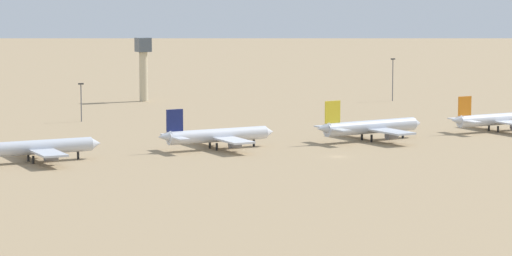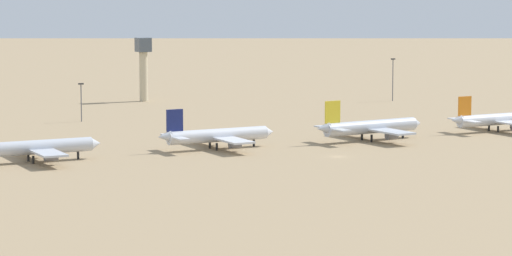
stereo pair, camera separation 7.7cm
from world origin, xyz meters
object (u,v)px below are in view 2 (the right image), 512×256
at_px(parked_jet_orange_5, 496,119).
at_px(light_pole_west, 393,77).
at_px(parked_jet_red_2, 35,147).
at_px(parked_jet_navy_3, 217,136).
at_px(parked_jet_yellow_4, 370,127).
at_px(light_pole_east, 81,99).
at_px(control_tower, 143,63).

relative_size(parked_jet_orange_5, light_pole_west, 2.09).
relative_size(parked_jet_red_2, parked_jet_navy_3, 1.00).
xyz_separation_m(parked_jet_yellow_4, parked_jet_orange_5, (46.74, 1.38, -0.30)).
relative_size(parked_jet_yellow_4, light_pole_west, 2.26).
bearing_deg(parked_jet_red_2, light_pole_east, 63.99).
relative_size(control_tower, light_pole_east, 1.92).
xyz_separation_m(parked_jet_red_2, light_pole_east, (39.63, 81.89, 3.73)).
height_order(parked_jet_yellow_4, light_pole_east, light_pole_east).
xyz_separation_m(parked_jet_navy_3, light_pole_east, (-12.19, 80.68, 3.73)).
bearing_deg(parked_jet_navy_3, parked_jet_red_2, -179.63).
bearing_deg(light_pole_west, parked_jet_orange_5, -104.38).
distance_m(control_tower, light_pole_west, 97.08).
xyz_separation_m(parked_jet_orange_5, light_pole_west, (24.71, 96.40, 5.77)).
distance_m(control_tower, light_pole_east, 71.06).
xyz_separation_m(parked_jet_navy_3, light_pole_west, (118.76, 94.05, 5.69)).
relative_size(parked_jet_navy_3, light_pole_west, 2.13).
height_order(parked_jet_navy_3, light_pole_west, light_pole_west).
bearing_deg(parked_jet_yellow_4, control_tower, 91.54).
height_order(parked_jet_yellow_4, control_tower, control_tower).
bearing_deg(parked_jet_orange_5, parked_jet_yellow_4, -179.80).
bearing_deg(parked_jet_navy_3, parked_jet_orange_5, -2.40).
xyz_separation_m(parked_jet_yellow_4, light_pole_west, (71.46, 97.78, 5.47)).
xyz_separation_m(control_tower, light_pole_east, (-43.68, -55.56, -7.31)).
height_order(parked_jet_orange_5, light_pole_west, light_pole_west).
bearing_deg(light_pole_east, parked_jet_navy_3, -81.41).
bearing_deg(parked_jet_red_2, parked_jet_orange_5, -0.64).
relative_size(parked_jet_yellow_4, parked_jet_orange_5, 1.08).
bearing_deg(parked_jet_yellow_4, light_pole_east, 120.27).
distance_m(parked_jet_navy_3, control_tower, 140.27).
distance_m(parked_jet_orange_5, control_tower, 152.46).
height_order(control_tower, light_pole_east, control_tower).
xyz_separation_m(control_tower, light_pole_west, (87.27, -42.19, -5.36)).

